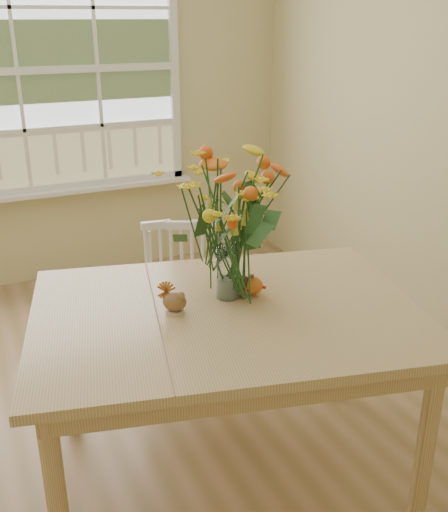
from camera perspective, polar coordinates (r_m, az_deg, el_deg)
name	(u,v)px	position (r m, az deg, el deg)	size (l,w,h in m)	color
floor	(123,459)	(2.96, -9.64, -18.55)	(4.00, 4.50, 0.01)	olive
wall_back	(20,101)	(4.51, -18.86, 13.83)	(4.00, 0.02, 2.70)	beige
window	(17,74)	(4.46, -19.08, 16.07)	(2.42, 0.12, 1.74)	silver
dining_table	(226,330)	(2.43, 0.20, -7.02)	(1.73, 1.41, 0.82)	tan
windsor_chair	(181,299)	(3.20, -4.08, -4.12)	(0.54, 0.53, 0.88)	white
flower_vase	(228,221)	(2.36, 0.37, 3.34)	(0.46, 0.46, 0.55)	white
pumpkin	(252,286)	(2.49, 2.67, -2.90)	(0.09, 0.09, 0.07)	#C66617
turkey_figurine	(175,302)	(2.34, -4.72, -4.39)	(0.12, 0.11, 0.12)	#CCB78C
dark_gourd	(243,286)	(2.49, 1.80, -2.85)	(0.13, 0.10, 0.08)	#38160F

